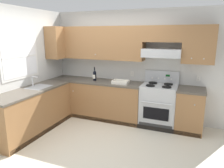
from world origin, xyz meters
TOP-DOWN VIEW (x-y plane):
  - ground_plane at (0.00, 0.00)m, footprint 7.04×7.04m
  - wall_back at (0.39, 1.53)m, footprint 4.68×0.57m
  - wall_left at (-1.59, 0.23)m, footprint 0.47×4.00m
  - counter_back_run at (0.03, 1.24)m, footprint 3.60×0.65m
  - counter_left_run at (-1.24, -0.00)m, footprint 0.63×1.91m
  - stove at (1.13, 1.25)m, footprint 0.76×0.62m
  - wine_bottle at (-0.42, 1.23)m, footprint 0.08×0.08m
  - bowl at (0.27, 1.16)m, footprint 0.36×0.24m

SIDE VIEW (x-z plane):
  - ground_plane at x=0.00m, z-range 0.00..0.00m
  - counter_back_run at x=0.03m, z-range 0.00..0.91m
  - counter_left_run at x=-1.24m, z-range -0.11..1.03m
  - stove at x=1.13m, z-range -0.12..1.08m
  - bowl at x=0.27m, z-range 0.90..0.98m
  - wine_bottle at x=-0.42m, z-range 0.88..1.21m
  - wall_left at x=-1.59m, z-range 0.07..2.62m
  - wall_back at x=0.39m, z-range 0.20..2.75m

